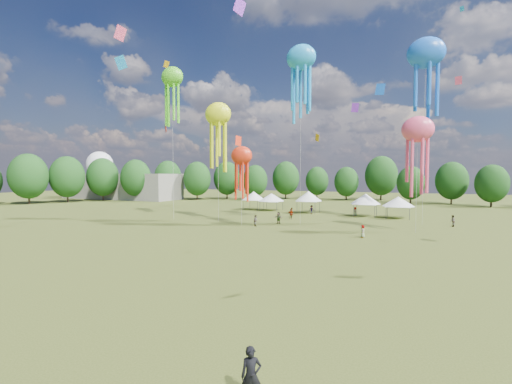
% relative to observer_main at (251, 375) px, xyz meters
% --- Properties ---
extents(ground, '(300.00, 300.00, 0.00)m').
position_rel_observer_main_xyz_m(ground, '(-8.72, 2.64, -0.93)').
color(ground, '#384416').
rests_on(ground, ground).
extents(observer_main, '(0.81, 0.74, 1.87)m').
position_rel_observer_main_xyz_m(observer_main, '(0.00, 0.00, 0.00)').
color(observer_main, black).
rests_on(observer_main, ground).
extents(spectator_near, '(0.99, 0.98, 1.62)m').
position_rel_observer_main_xyz_m(spectator_near, '(-16.20, 36.53, -0.13)').
color(spectator_near, gray).
rests_on(spectator_near, ground).
extents(spectators_far, '(25.61, 23.67, 1.79)m').
position_rel_observer_main_xyz_m(spectators_far, '(-8.10, 46.97, -0.08)').
color(spectators_far, gray).
rests_on(spectators_far, ground).
extents(festival_tents, '(34.65, 9.18, 4.38)m').
position_rel_observer_main_xyz_m(festival_tents, '(-12.36, 57.37, 2.14)').
color(festival_tents, '#47474C').
rests_on(festival_tents, ground).
extents(show_kites, '(43.11, 14.53, 27.80)m').
position_rel_observer_main_xyz_m(show_kites, '(-9.08, 41.89, 17.85)').
color(show_kites, '#F5FF1A').
rests_on(show_kites, ground).
extents(small_kites, '(71.78, 59.22, 42.80)m').
position_rel_observer_main_xyz_m(small_kites, '(-11.52, 44.85, 28.52)').
color(small_kites, '#F5FF1A').
rests_on(small_kites, ground).
extents(treeline, '(201.57, 95.24, 13.43)m').
position_rel_observer_main_xyz_m(treeline, '(-12.58, 65.16, 5.61)').
color(treeline, '#38281C').
rests_on(treeline, ground).
extents(hangar, '(40.00, 12.00, 8.00)m').
position_rel_observer_main_xyz_m(hangar, '(-80.72, 74.64, 3.07)').
color(hangar, gray).
rests_on(hangar, ground).
extents(radome, '(9.00, 9.00, 16.00)m').
position_rel_observer_main_xyz_m(radome, '(-96.72, 80.64, 9.05)').
color(radome, white).
rests_on(radome, ground).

